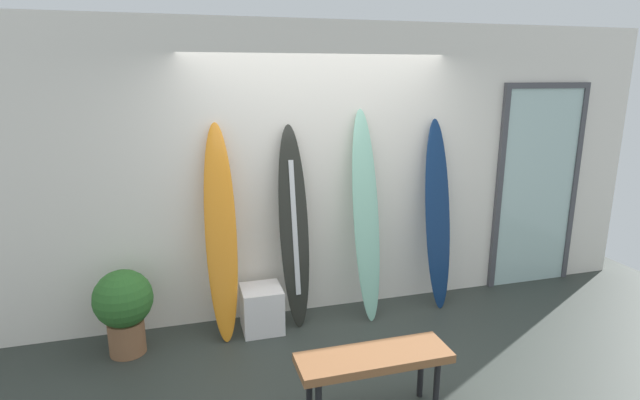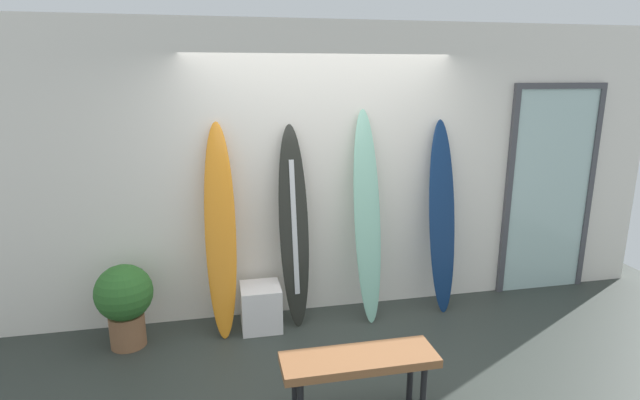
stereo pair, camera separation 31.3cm
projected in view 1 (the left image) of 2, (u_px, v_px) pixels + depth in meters
The scene contains 10 objects.
ground at pixel (359, 374), 4.01m from camera, with size 8.00×8.00×0.04m, color #2F3530.
wall_back at pixel (316, 171), 4.87m from camera, with size 7.20×0.20×2.80m, color white.
surfboard_sunset at pixel (221, 235), 4.39m from camera, with size 0.29×0.46×1.92m.
surfboard_charcoal at pixel (294, 228), 4.61m from camera, with size 0.29×0.37×1.88m.
surfboard_seafoam at pixel (366, 218), 4.76m from camera, with size 0.27×0.45×2.01m.
surfboard_navy at pixel (438, 217), 5.00m from camera, with size 0.28×0.37×1.90m.
display_block_left at pixel (262, 309), 4.63m from camera, with size 0.37×0.37×0.42m.
glass_door at pixel (537, 184), 5.49m from camera, with size 1.04×0.06×2.23m.
potted_plant at pixel (124, 306), 4.18m from camera, with size 0.49×0.49×0.75m.
bench at pixel (374, 362), 3.39m from camera, with size 1.06×0.34×0.48m.
Camera 1 is at (-1.28, -3.32, 2.32)m, focal length 28.05 mm.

